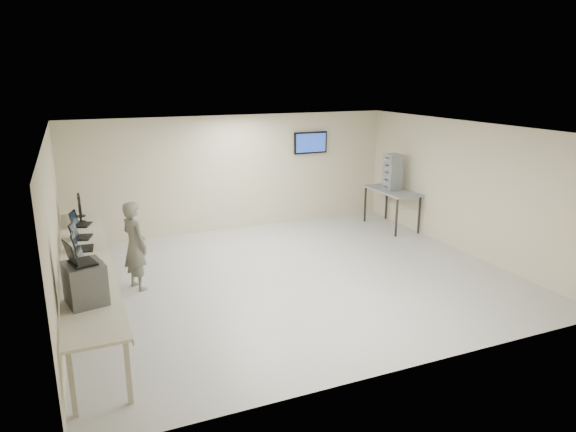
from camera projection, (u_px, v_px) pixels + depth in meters
name	position (u px, v px, depth m)	size (l,w,h in m)	color
room	(293.00, 204.00, 9.48)	(8.01, 7.01, 2.81)	beige
workbench	(87.00, 262.00, 8.22)	(0.76, 6.00, 0.90)	beige
equipment_box	(85.00, 283.00, 6.50)	(0.45, 0.51, 0.54)	#585B5F
laptop_on_box	(77.00, 258.00, 6.39)	(0.40, 0.44, 0.30)	black
laptop_0	(85.00, 280.00, 7.14)	(0.26, 0.32, 0.25)	black
laptop_1	(87.00, 263.00, 7.75)	(0.40, 0.44, 0.30)	black
laptop_2	(80.00, 245.00, 8.54)	(0.36, 0.42, 0.31)	black
laptop_3	(79.00, 234.00, 9.12)	(0.41, 0.45, 0.30)	black
laptop_4	(79.00, 222.00, 9.89)	(0.42, 0.45, 0.30)	black
monitor_near	(80.00, 210.00, 10.09)	(0.19, 0.43, 0.42)	black
monitor_far	(79.00, 204.00, 10.50)	(0.20, 0.45, 0.45)	black
soldier	(135.00, 245.00, 9.07)	(0.59, 0.38, 1.61)	slate
side_table	(392.00, 193.00, 12.73)	(0.75, 1.61, 0.97)	gray
storage_bins	(393.00, 172.00, 12.58)	(0.34, 0.38, 0.89)	gray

